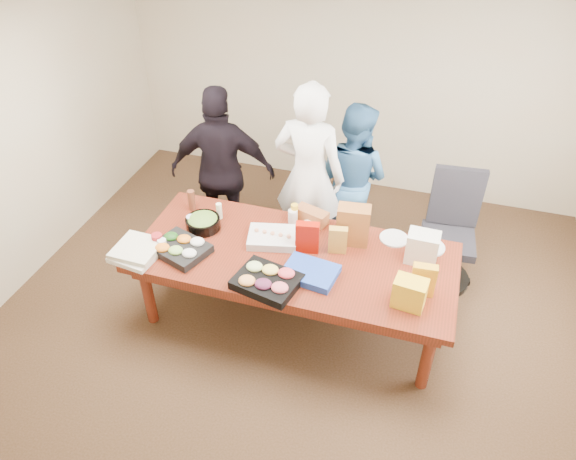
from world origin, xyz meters
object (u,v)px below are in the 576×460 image
(office_chair, at_px, (449,236))
(conference_table, at_px, (294,286))
(person_right, at_px, (352,178))
(salad_bowl, at_px, (203,223))
(person_center, at_px, (309,177))
(sheet_cake, at_px, (273,238))

(office_chair, bearing_deg, conference_table, -149.63)
(conference_table, xyz_separation_m, person_right, (0.25, 1.26, 0.45))
(salad_bowl, bearing_deg, person_right, 44.32)
(person_center, distance_m, person_right, 0.53)
(person_right, relative_size, salad_bowl, 5.17)
(conference_table, bearing_deg, sheet_cake, 151.88)
(office_chair, distance_m, salad_bowl, 2.35)
(salad_bowl, bearing_deg, office_chair, 19.39)
(person_center, distance_m, sheet_cake, 0.82)
(person_center, bearing_deg, salad_bowl, 47.92)
(sheet_cake, bearing_deg, office_chair, 13.93)
(person_right, bearing_deg, office_chair, -179.77)
(person_center, xyz_separation_m, salad_bowl, (-0.79, -0.79, -0.18))
(office_chair, bearing_deg, person_center, 174.73)
(conference_table, bearing_deg, person_center, 97.65)
(person_center, height_order, person_right, person_center)
(person_center, bearing_deg, person_right, -134.13)
(person_center, relative_size, person_right, 1.19)
(conference_table, height_order, salad_bowl, salad_bowl)
(office_chair, relative_size, salad_bowl, 3.61)
(person_center, relative_size, sheet_cake, 4.53)
(office_chair, distance_m, person_center, 1.47)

